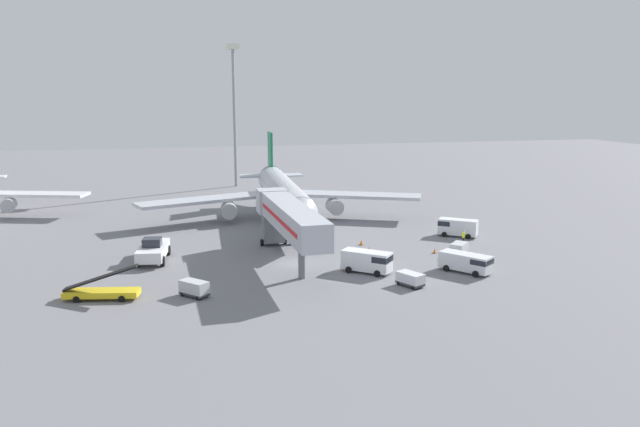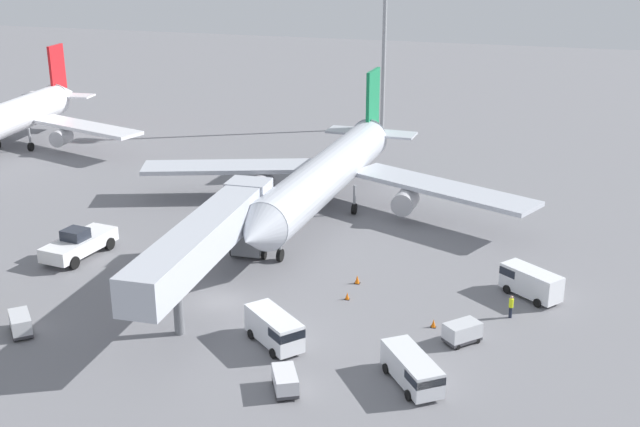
% 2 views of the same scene
% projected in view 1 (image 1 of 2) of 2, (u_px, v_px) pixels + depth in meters
% --- Properties ---
extents(ground_plane, '(300.00, 300.00, 0.00)m').
position_uv_depth(ground_plane, '(296.00, 263.00, 67.50)').
color(ground_plane, slate).
extents(airplane_at_gate, '(41.16, 39.39, 11.88)m').
position_uv_depth(airplane_at_gate, '(283.00, 193.00, 88.10)').
color(airplane_at_gate, '#B7BCC6').
rests_on(airplane_at_gate, ground).
extents(jet_bridge, '(3.92, 22.57, 6.75)m').
position_uv_depth(jet_bridge, '(288.00, 217.00, 67.02)').
color(jet_bridge, '#B2B7C1').
rests_on(jet_bridge, ground).
extents(pushback_tug, '(3.75, 7.51, 2.63)m').
position_uv_depth(pushback_tug, '(153.00, 250.00, 68.26)').
color(pushback_tug, white).
rests_on(pushback_tug, ground).
extents(belt_loader_truck, '(6.80, 3.04, 3.16)m').
position_uv_depth(belt_loader_truck, '(102.00, 291.00, 55.63)').
color(belt_loader_truck, yellow).
rests_on(belt_loader_truck, ground).
extents(service_van_mid_right, '(5.08, 4.77, 2.25)m').
position_uv_depth(service_van_mid_right, '(368.00, 261.00, 63.73)').
color(service_van_mid_right, white).
rests_on(service_van_mid_right, ground).
extents(service_van_far_center, '(4.70, 5.43, 1.96)m').
position_uv_depth(service_van_far_center, '(467.00, 262.00, 63.83)').
color(service_van_far_center, silver).
rests_on(service_van_far_center, ground).
extents(service_van_near_left, '(4.97, 4.42, 2.25)m').
position_uv_depth(service_van_near_left, '(457.00, 227.00, 79.80)').
color(service_van_near_left, white).
rests_on(service_van_near_left, ground).
extents(baggage_cart_rear_right, '(2.75, 2.79, 1.47)m').
position_uv_depth(baggage_cart_rear_right, '(459.00, 249.00, 70.51)').
color(baggage_cart_rear_right, '#38383D').
rests_on(baggage_cart_rear_right, ground).
extents(baggage_cart_outer_left, '(2.40, 2.96, 1.32)m').
position_uv_depth(baggage_cart_outer_left, '(410.00, 279.00, 59.40)').
color(baggage_cart_outer_left, '#38383D').
rests_on(baggage_cart_outer_left, ground).
extents(baggage_cart_rear_left, '(2.77, 2.87, 1.47)m').
position_uv_depth(baggage_cart_rear_left, '(194.00, 288.00, 56.36)').
color(baggage_cart_rear_left, '#38383D').
rests_on(baggage_cart_rear_left, ground).
extents(ground_crew_worker_foreground, '(0.43, 0.43, 1.74)m').
position_uv_depth(ground_crew_worker_foreground, '(463.00, 237.00, 75.74)').
color(ground_crew_worker_foreground, '#1E2333').
rests_on(ground_crew_worker_foreground, ground).
extents(safety_cone_alpha, '(0.38, 0.38, 0.58)m').
position_uv_depth(safety_cone_alpha, '(369.00, 249.00, 72.58)').
color(safety_cone_alpha, black).
rests_on(safety_cone_alpha, ground).
extents(safety_cone_bravo, '(0.45, 0.45, 0.69)m').
position_uv_depth(safety_cone_bravo, '(361.00, 242.00, 75.49)').
color(safety_cone_bravo, black).
rests_on(safety_cone_bravo, ground).
extents(safety_cone_charlie, '(0.39, 0.39, 0.60)m').
position_uv_depth(safety_cone_charlie, '(435.00, 251.00, 71.68)').
color(safety_cone_charlie, black).
rests_on(safety_cone_charlie, ground).
extents(apron_light_mast, '(2.40, 2.40, 27.18)m').
position_uv_depth(apron_light_mast, '(234.00, 90.00, 119.37)').
color(apron_light_mast, '#93969B').
rests_on(apron_light_mast, ground).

